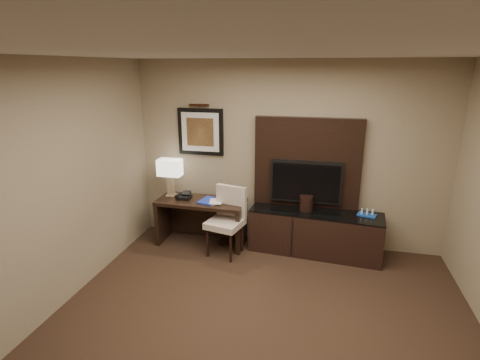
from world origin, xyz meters
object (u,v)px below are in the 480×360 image
(desk, at_px, (202,222))
(credenza, at_px, (315,232))
(minibar_tray, at_px, (367,213))
(tv, at_px, (306,182))
(table_lamp, at_px, (170,177))
(ice_bucket, at_px, (306,203))
(desk_chair, at_px, (225,223))
(desk_phone, at_px, (184,195))

(desk, bearing_deg, credenza, 3.92)
(desk, bearing_deg, minibar_tray, 3.46)
(credenza, distance_m, tv, 0.74)
(minibar_tray, bearing_deg, credenza, -178.85)
(table_lamp, height_order, ice_bucket, table_lamp)
(tv, distance_m, desk_chair, 1.29)
(desk_chair, bearing_deg, minibar_tray, 23.24)
(ice_bucket, bearing_deg, credenza, -11.96)
(tv, xyz_separation_m, minibar_tray, (0.86, -0.13, -0.34))
(minibar_tray, bearing_deg, desk_phone, -178.08)
(desk_phone, bearing_deg, minibar_tray, -1.63)
(desk_chair, xyz_separation_m, table_lamp, (-0.94, 0.35, 0.52))
(table_lamp, height_order, minibar_tray, table_lamp)
(credenza, bearing_deg, minibar_tray, 5.82)
(minibar_tray, bearing_deg, ice_bucket, 178.80)
(credenza, relative_size, tv, 1.84)
(credenza, distance_m, ice_bucket, 0.45)
(ice_bucket, bearing_deg, table_lamp, -179.60)
(tv, bearing_deg, ice_bucket, -76.63)
(credenza, height_order, desk_chair, desk_chair)
(desk_phone, distance_m, ice_bucket, 1.80)
(desk, height_order, credenza, desk)
(desk_phone, bearing_deg, desk_chair, -23.54)
(tv, bearing_deg, credenza, -39.08)
(tv, distance_m, desk_phone, 1.81)
(desk_chair, height_order, table_lamp, table_lamp)
(desk, relative_size, tv, 1.30)
(desk, xyz_separation_m, desk_phone, (-0.27, 0.01, 0.40))
(desk, height_order, desk_phone, desk_phone)
(desk, relative_size, ice_bucket, 6.13)
(desk, xyz_separation_m, table_lamp, (-0.51, 0.10, 0.65))
(tv, bearing_deg, table_lamp, -176.50)
(desk, distance_m, table_lamp, 0.83)
(credenza, bearing_deg, desk, -172.59)
(desk, distance_m, desk_phone, 0.48)
(desk_phone, relative_size, minibar_tray, 0.85)
(tv, height_order, ice_bucket, tv)
(desk_chair, height_order, minibar_tray, desk_chair)
(desk, height_order, desk_chair, desk_chair)
(tv, xyz_separation_m, ice_bucket, (0.03, -0.11, -0.28))
(desk_phone, relative_size, ice_bucket, 0.98)
(desk, bearing_deg, desk_phone, 179.95)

